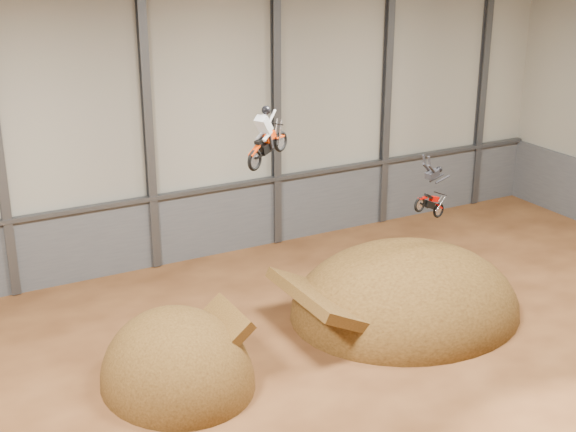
% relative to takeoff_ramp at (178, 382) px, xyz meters
% --- Properties ---
extents(floor, '(40.00, 40.00, 0.00)m').
position_rel_takeoff_ramp_xyz_m(floor, '(6.26, -4.29, 0.00)').
color(floor, '#512C15').
rests_on(floor, ground).
extents(back_wall, '(40.00, 0.10, 14.00)m').
position_rel_takeoff_ramp_xyz_m(back_wall, '(6.26, 10.71, 7.00)').
color(back_wall, '#A29E8F').
rests_on(back_wall, ground).
extents(lower_band_back, '(39.80, 0.18, 3.50)m').
position_rel_takeoff_ramp_xyz_m(lower_band_back, '(6.26, 10.61, 1.75)').
color(lower_band_back, '#56585E').
rests_on(lower_band_back, ground).
extents(steel_rail, '(39.80, 0.35, 0.20)m').
position_rel_takeoff_ramp_xyz_m(steel_rail, '(6.26, 10.46, 3.55)').
color(steel_rail, '#47494F').
rests_on(steel_rail, lower_band_back).
extents(steel_column_2, '(0.40, 0.36, 13.90)m').
position_rel_takeoff_ramp_xyz_m(steel_column_2, '(2.93, 10.51, 7.00)').
color(steel_column_2, '#47494F').
rests_on(steel_column_2, ground).
extents(steel_column_3, '(0.40, 0.36, 13.90)m').
position_rel_takeoff_ramp_xyz_m(steel_column_3, '(9.59, 10.51, 7.00)').
color(steel_column_3, '#47494F').
rests_on(steel_column_3, ground).
extents(steel_column_4, '(0.40, 0.36, 13.90)m').
position_rel_takeoff_ramp_xyz_m(steel_column_4, '(16.26, 10.51, 7.00)').
color(steel_column_4, '#47494F').
rests_on(steel_column_4, ground).
extents(steel_column_5, '(0.40, 0.36, 13.90)m').
position_rel_takeoff_ramp_xyz_m(steel_column_5, '(22.93, 10.51, 7.00)').
color(steel_column_5, '#47494F').
rests_on(steel_column_5, ground).
extents(takeoff_ramp, '(5.52, 6.37, 5.52)m').
position_rel_takeoff_ramp_xyz_m(takeoff_ramp, '(0.00, 0.00, 0.00)').
color(takeoff_ramp, '#402810').
rests_on(takeoff_ramp, ground).
extents(landing_ramp, '(10.21, 9.03, 5.89)m').
position_rel_takeoff_ramp_xyz_m(landing_ramp, '(10.70, 0.69, 0.00)').
color(landing_ramp, '#402810').
rests_on(landing_ramp, ground).
extents(fmx_rider_a, '(2.70, 2.01, 2.44)m').
position_rel_takeoff_ramp_xyz_m(fmx_rider_a, '(3.23, -1.17, 9.32)').
color(fmx_rider_a, red).
extents(fmx_rider_b, '(3.44, 1.52, 3.16)m').
position_rel_takeoff_ramp_xyz_m(fmx_rider_b, '(11.26, 0.29, 5.64)').
color(fmx_rider_b, '#CB0500').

